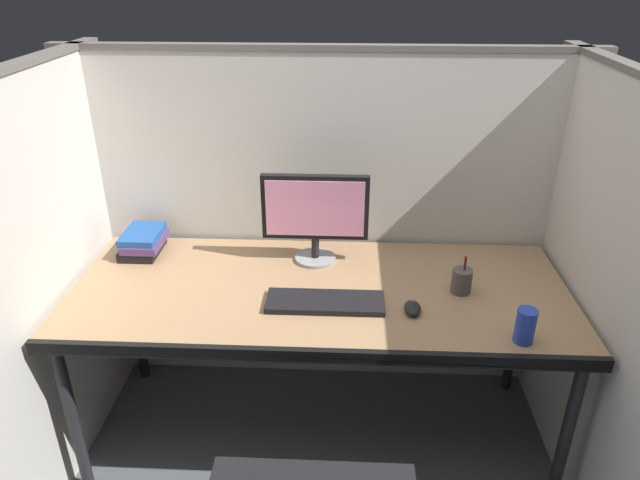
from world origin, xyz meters
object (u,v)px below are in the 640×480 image
object	(u,v)px
desk	(319,300)
pen_cup	(462,281)
computer_mouse	(412,308)
keyboard_main	(325,302)
soda_can	(525,326)
monitor_center	(315,213)
book_stack	(143,242)

from	to	relation	value
desk	pen_cup	world-z (taller)	pen_cup
computer_mouse	pen_cup	bearing A→B (deg)	37.28
keyboard_main	soda_can	size ratio (longest dim) A/B	3.52
monitor_center	pen_cup	bearing A→B (deg)	-21.90
book_stack	soda_can	xyz separation A→B (m)	(1.45, -0.56, 0.01)
keyboard_main	book_stack	world-z (taller)	book_stack
desk	book_stack	world-z (taller)	book_stack
keyboard_main	soda_can	world-z (taller)	soda_can
computer_mouse	book_stack	size ratio (longest dim) A/B	0.44
desk	pen_cup	xyz separation A→B (m)	(0.54, 0.01, 0.10)
desk	monitor_center	world-z (taller)	monitor_center
book_stack	pen_cup	size ratio (longest dim) A/B	1.44
keyboard_main	pen_cup	xyz separation A→B (m)	(0.51, 0.11, 0.04)
soda_can	desk	bearing A→B (deg)	156.85
book_stack	desk	bearing A→B (deg)	-19.39
monitor_center	soda_can	xyz separation A→B (m)	(0.72, -0.53, -0.15)
desk	computer_mouse	distance (m)	0.37
pen_cup	soda_can	size ratio (longest dim) A/B	1.26
soda_can	monitor_center	bearing A→B (deg)	143.45
desk	computer_mouse	world-z (taller)	computer_mouse
desk	pen_cup	bearing A→B (deg)	1.08
monitor_center	pen_cup	world-z (taller)	monitor_center
desk	soda_can	distance (m)	0.76
monitor_center	book_stack	distance (m)	0.76
pen_cup	keyboard_main	bearing A→B (deg)	-167.28
computer_mouse	book_stack	world-z (taller)	book_stack
soda_can	book_stack	bearing A→B (deg)	158.81
computer_mouse	book_stack	xyz separation A→B (m)	(-1.10, 0.41, 0.03)
book_stack	soda_can	world-z (taller)	soda_can
monitor_center	computer_mouse	size ratio (longest dim) A/B	4.48
desk	book_stack	xyz separation A→B (m)	(-0.76, 0.27, 0.10)
monitor_center	computer_mouse	distance (m)	0.56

